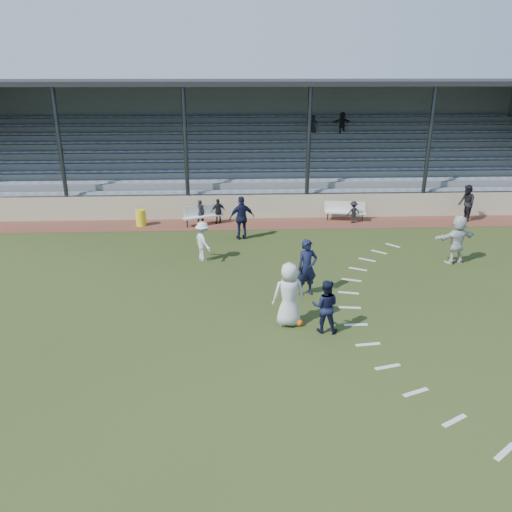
{
  "coord_description": "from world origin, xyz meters",
  "views": [
    {
      "loc": [
        -0.71,
        -12.98,
        7.07
      ],
      "look_at": [
        0.0,
        2.5,
        1.3
      ],
      "focal_mm": 35.0,
      "sensor_mm": 36.0,
      "label": 1
    }
  ],
  "objects": [
    {
      "name": "ground",
      "position": [
        0.0,
        0.0,
        0.0
      ],
      "size": [
        90.0,
        90.0,
        0.0
      ],
      "primitive_type": "plane",
      "color": "#2C3A17",
      "rests_on": "ground"
    },
    {
      "name": "player_navy_lead",
      "position": [
        1.68,
        2.23,
        0.96
      ],
      "size": [
        0.8,
        0.63,
        1.92
      ],
      "primitive_type": "imported",
      "rotation": [
        0.0,
        0.0,
        0.27
      ],
      "color": "black",
      "rests_on": "ground"
    },
    {
      "name": "player_navy_mid",
      "position": [
        1.84,
        -0.32,
        0.79
      ],
      "size": [
        0.88,
        0.75,
        1.59
      ],
      "primitive_type": "imported",
      "rotation": [
        0.0,
        0.0,
        2.93
      ],
      "color": "black",
      "rests_on": "ground"
    },
    {
      "name": "trash_bin",
      "position": [
        -5.2,
        10.45,
        0.41
      ],
      "size": [
        0.48,
        0.48,
        0.77
      ],
      "primitive_type": "cylinder",
      "color": "yellow",
      "rests_on": "cinder_track"
    },
    {
      "name": "player_white_lead",
      "position": [
        0.85,
        0.15,
        0.97
      ],
      "size": [
        0.99,
        0.69,
        1.94
      ],
      "primitive_type": "imported",
      "rotation": [
        0.0,
        0.0,
        3.22
      ],
      "color": "silver",
      "rests_on": "ground"
    },
    {
      "name": "penalty_arc",
      "position": [
        4.12,
        0.0,
        0.01
      ],
      "size": [
        3.89,
        14.63,
        0.01
      ],
      "color": "silver",
      "rests_on": "ground"
    },
    {
      "name": "grandstand",
      "position": [
        0.0,
        16.26,
        2.2
      ],
      "size": [
        34.6,
        9.0,
        6.61
      ],
      "color": "slate",
      "rests_on": "ground"
    },
    {
      "name": "player_white_wing",
      "position": [
        -1.94,
        5.57,
        0.8
      ],
      "size": [
        1.02,
        1.19,
        1.59
      ],
      "primitive_type": "imported",
      "rotation": [
        0.0,
        0.0,
        2.09
      ],
      "color": "silver",
      "rests_on": "ground"
    },
    {
      "name": "player_navy_wing",
      "position": [
        -0.36,
        8.24,
        0.97
      ],
      "size": [
        1.22,
        0.73,
        1.94
      ],
      "primitive_type": "imported",
      "rotation": [
        0.0,
        0.0,
        3.38
      ],
      "color": "black",
      "rests_on": "ground"
    },
    {
      "name": "bench_left",
      "position": [
        -2.18,
        10.51,
        0.58
      ],
      "size": [
        1.99,
        1.26,
        0.95
      ],
      "rotation": [
        0.0,
        0.0,
        0.43
      ],
      "color": "silver",
      "rests_on": "cinder_track"
    },
    {
      "name": "football",
      "position": [
        1.16,
        0.02,
        0.11
      ],
      "size": [
        0.22,
        0.22,
        0.22
      ],
      "primitive_type": "sphere",
      "color": "#ED5D0D",
      "rests_on": "ground"
    },
    {
      "name": "bench_right",
      "position": [
        4.83,
        10.9,
        0.58
      ],
      "size": [
        2.04,
        0.78,
        0.95
      ],
      "rotation": [
        0.0,
        0.0,
        -0.17
      ],
      "color": "silver",
      "rests_on": "cinder_track"
    },
    {
      "name": "official",
      "position": [
        10.78,
        10.49,
        0.93
      ],
      "size": [
        0.73,
        0.91,
        1.81
      ],
      "primitive_type": "imported",
      "rotation": [
        0.0,
        0.0,
        4.67
      ],
      "color": "black",
      "rests_on": "cinder_track"
    },
    {
      "name": "sub_right",
      "position": [
        5.15,
        10.45,
        0.56
      ],
      "size": [
        0.78,
        0.57,
        1.09
      ],
      "primitive_type": "imported",
      "rotation": [
        0.0,
        0.0,
        3.4
      ],
      "color": "black",
      "rests_on": "cinder_track"
    },
    {
      "name": "sub_left_near",
      "position": [
        -2.35,
        10.52,
        0.63
      ],
      "size": [
        0.45,
        0.31,
        1.22
      ],
      "primitive_type": "imported",
      "rotation": [
        0.0,
        0.0,
        3.11
      ],
      "color": "black",
      "rests_on": "cinder_track"
    },
    {
      "name": "player_white_back",
      "position": [
        7.89,
        4.9,
        0.96
      ],
      "size": [
        1.87,
        1.0,
        1.92
      ],
      "primitive_type": "imported",
      "rotation": [
        0.0,
        0.0,
        3.4
      ],
      "color": "silver",
      "rests_on": "ground"
    },
    {
      "name": "cinder_track",
      "position": [
        0.0,
        10.5,
        0.01
      ],
      "size": [
        34.0,
        2.0,
        0.02
      ],
      "primitive_type": "cube",
      "color": "brown",
      "rests_on": "ground"
    },
    {
      "name": "sub_left_far",
      "position": [
        -1.46,
        10.61,
        0.64
      ],
      "size": [
        0.78,
        0.51,
        1.23
      ],
      "primitive_type": "imported",
      "rotation": [
        0.0,
        0.0,
        3.46
      ],
      "color": "black",
      "rests_on": "cinder_track"
    },
    {
      "name": "retaining_wall",
      "position": [
        0.0,
        11.55,
        0.6
      ],
      "size": [
        34.0,
        0.18,
        1.2
      ],
      "primitive_type": "cube",
      "color": "#B8AE8D",
      "rests_on": "ground"
    }
  ]
}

